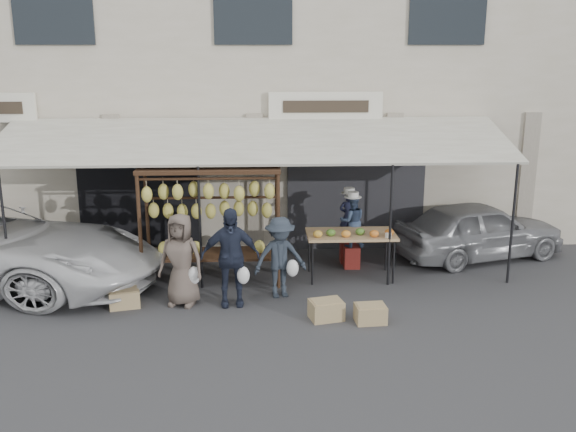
# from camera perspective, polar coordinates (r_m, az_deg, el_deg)

# --- Properties ---
(ground_plane) EXTENTS (90.00, 90.00, 0.00)m
(ground_plane) POSITION_cam_1_polar(r_m,az_deg,el_deg) (11.06, -2.91, -8.43)
(ground_plane) COLOR #2D2D30
(shophouse) EXTENTS (24.00, 6.15, 7.30)m
(shophouse) POSITION_cam_1_polar(r_m,az_deg,el_deg) (16.67, -2.98, 12.34)
(shophouse) COLOR beige
(shophouse) RESTS_ON ground_plane
(awning) EXTENTS (10.00, 2.35, 2.92)m
(awning) POSITION_cam_1_polar(r_m,az_deg,el_deg) (12.57, -2.98, 6.62)
(awning) COLOR beige
(awning) RESTS_ON ground_plane
(banana_rack) EXTENTS (2.60, 0.90, 2.24)m
(banana_rack) POSITION_cam_1_polar(r_m,az_deg,el_deg) (11.95, -6.94, 1.18)
(banana_rack) COLOR black
(banana_rack) RESTS_ON ground_plane
(produce_table) EXTENTS (1.70, 0.90, 1.04)m
(produce_table) POSITION_cam_1_polar(r_m,az_deg,el_deg) (12.32, 5.66, -1.71)
(produce_table) COLOR tan
(produce_table) RESTS_ON ground_plane
(vendor_left) EXTENTS (0.45, 0.37, 1.07)m
(vendor_left) POSITION_cam_1_polar(r_m,az_deg,el_deg) (13.23, 5.41, -0.07)
(vendor_left) COLOR #20233F
(vendor_left) RESTS_ON stool_left
(vendor_right) EXTENTS (0.53, 0.43, 1.06)m
(vendor_right) POSITION_cam_1_polar(r_m,az_deg,el_deg) (12.91, 5.74, -0.46)
(vendor_right) COLOR navy
(vendor_right) RESTS_ON stool_right
(customer_left) EXTENTS (0.91, 0.72, 1.63)m
(customer_left) POSITION_cam_1_polar(r_m,az_deg,el_deg) (11.19, -9.48, -3.86)
(customer_left) COLOR brown
(customer_left) RESTS_ON ground_plane
(customer_mid) EXTENTS (1.04, 0.49, 1.74)m
(customer_mid) POSITION_cam_1_polar(r_m,az_deg,el_deg) (11.06, -5.16, -3.65)
(customer_mid) COLOR #202638
(customer_mid) RESTS_ON ground_plane
(customer_right) EXTENTS (1.05, 0.75, 1.47)m
(customer_right) POSITION_cam_1_polar(r_m,az_deg,el_deg) (11.41, -0.72, -3.70)
(customer_right) COLOR #262D38
(customer_right) RESTS_ON ground_plane
(stool_left) EXTENTS (0.40, 0.40, 0.44)m
(stool_left) POSITION_cam_1_polar(r_m,az_deg,el_deg) (13.44, 5.33, -3.19)
(stool_left) COLOR maroon
(stool_left) RESTS_ON ground_plane
(stool_right) EXTENTS (0.33, 0.33, 0.45)m
(stool_right) POSITION_cam_1_polar(r_m,az_deg,el_deg) (13.13, 5.65, -3.62)
(stool_right) COLOR maroon
(stool_right) RESTS_ON ground_plane
(crate_near_a) EXTENTS (0.61, 0.51, 0.32)m
(crate_near_a) POSITION_cam_1_polar(r_m,az_deg,el_deg) (10.71, 3.41, -8.32)
(crate_near_a) COLOR tan
(crate_near_a) RESTS_ON ground_plane
(crate_near_b) EXTENTS (0.52, 0.41, 0.29)m
(crate_near_b) POSITION_cam_1_polar(r_m,az_deg,el_deg) (10.66, 7.33, -8.60)
(crate_near_b) COLOR tan
(crate_near_b) RESTS_ON ground_plane
(crate_far) EXTENTS (0.59, 0.49, 0.31)m
(crate_far) POSITION_cam_1_polar(r_m,az_deg,el_deg) (11.53, -14.33, -7.08)
(crate_far) COLOR tan
(crate_far) RESTS_ON ground_plane
(sedan) EXTENTS (3.90, 2.47, 1.24)m
(sedan) POSITION_cam_1_polar(r_m,az_deg,el_deg) (14.14, 16.60, -1.17)
(sedan) COLOR gray
(sedan) RESTS_ON ground_plane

